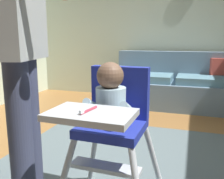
# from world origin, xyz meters

# --- Properties ---
(ground) EXTENTS (6.16, 6.64, 0.10)m
(ground) POSITION_xyz_m (0.00, 0.00, -0.05)
(ground) COLOR olive
(wall_far) EXTENTS (5.36, 0.06, 2.75)m
(wall_far) POSITION_xyz_m (0.00, 2.55, 1.38)
(wall_far) COLOR beige
(wall_far) RESTS_ON ground
(couch) EXTENTS (2.00, 0.86, 0.86)m
(couch) POSITION_xyz_m (0.42, 2.03, 0.33)
(couch) COLOR slate
(couch) RESTS_ON ground
(high_chair) EXTENTS (0.62, 0.74, 0.94)m
(high_chair) POSITION_xyz_m (0.25, -0.72, 0.64)
(high_chair) COLOR silver
(high_chair) RESTS_ON ground
(adult_standing) EXTENTS (0.59, 0.50, 1.76)m
(adult_standing) POSITION_xyz_m (-0.26, -0.84, 1.00)
(adult_standing) COLOR #383D56
(adult_standing) RESTS_ON ground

